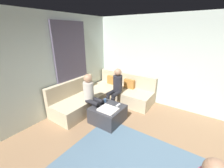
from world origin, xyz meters
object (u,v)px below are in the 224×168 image
at_px(ottoman, 108,114).
at_px(game_remote, 118,105).
at_px(person_on_couch_back, 116,87).
at_px(coffee_mug, 105,100).
at_px(sectional_couch, 105,95).
at_px(person_on_couch_side, 91,94).

relative_size(ottoman, game_remote, 5.07).
height_order(ottoman, person_on_couch_back, person_on_couch_back).
distance_m(ottoman, coffee_mug, 0.38).
bearing_deg(coffee_mug, person_on_couch_back, 94.45).
xyz_separation_m(sectional_couch, person_on_couch_side, (0.15, -0.78, 0.38)).
bearing_deg(person_on_couch_side, person_on_couch_back, 163.93).
relative_size(coffee_mug, person_on_couch_side, 0.08).
bearing_deg(person_on_couch_back, coffee_mug, 94.45).
height_order(sectional_couch, person_on_couch_side, person_on_couch_side).
xyz_separation_m(coffee_mug, person_on_couch_back, (-0.05, 0.62, 0.19)).
relative_size(game_remote, person_on_couch_side, 0.12).
relative_size(sectional_couch, person_on_couch_side, 2.12).
bearing_deg(ottoman, game_remote, 50.71).
distance_m(game_remote, person_on_couch_back, 0.76).
bearing_deg(ottoman, person_on_couch_side, -175.79).
height_order(ottoman, coffee_mug, coffee_mug).
relative_size(ottoman, coffee_mug, 8.00).
bearing_deg(game_remote, sectional_couch, 148.07).
relative_size(ottoman, person_on_couch_back, 0.63).
bearing_deg(coffee_mug, ottoman, -39.29).
bearing_deg(person_on_couch_side, ottoman, 94.21).
relative_size(game_remote, person_on_couch_back, 0.12).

